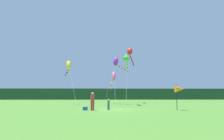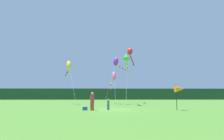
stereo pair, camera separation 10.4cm
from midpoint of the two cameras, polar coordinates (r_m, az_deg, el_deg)
ground_plane at (r=20.03m, az=0.31°, el=-11.97°), size 120.00×120.00×0.00m
distant_treeline at (r=64.97m, az=-0.95°, el=-7.35°), size 108.00×2.19×3.75m
person_adult at (r=19.00m, az=-6.13°, el=-9.13°), size 0.39×0.39×1.79m
person_child at (r=19.51m, az=-1.23°, el=-10.25°), size 0.25×0.25×1.12m
cooler_box at (r=19.32m, az=-8.29°, el=-11.54°), size 0.47×0.35×0.34m
banner_flag_pole at (r=20.20m, az=19.75°, el=-5.52°), size 0.90×0.70×2.58m
kite_rainbow at (r=33.06m, az=0.27°, el=-2.53°), size 0.99×11.46×5.75m
kite_green at (r=28.60m, az=4.26°, el=3.69°), size 1.41×7.49×7.91m
kite_yellow at (r=33.14m, az=-13.19°, el=1.24°), size 3.62×8.03×7.57m
kite_purple at (r=31.43m, az=1.26°, el=2.42°), size 4.19×3.96×7.93m
kite_red at (r=35.23m, az=5.44°, el=5.20°), size 2.76×9.19×10.32m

